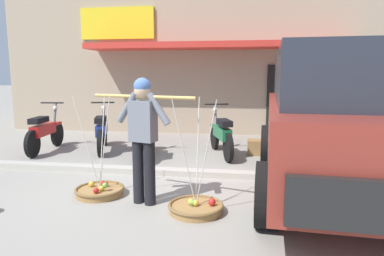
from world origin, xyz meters
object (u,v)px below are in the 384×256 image
object	(u,v)px
motorcycle_end_of_row	(221,135)
wooden_crate	(258,147)
motorcycle_nearest_shop	(45,132)
motorcycle_second_in_row	(102,131)
fruit_vendor	(143,133)
fruit_basket_right_side	(100,190)
parked_truck	(336,116)
fruit_basket_left_side	(196,207)
motorcycle_third_in_row	(142,136)

from	to	relation	value
motorcycle_end_of_row	wooden_crate	distance (m)	0.86
wooden_crate	motorcycle_nearest_shop	bearing A→B (deg)	-174.85
motorcycle_second_in_row	fruit_vendor	bearing A→B (deg)	-58.09
motorcycle_nearest_shop	motorcycle_end_of_row	xyz separation A→B (m)	(3.98, 0.22, 0.00)
fruit_basket_right_side	wooden_crate	distance (m)	3.80
motorcycle_second_in_row	parked_truck	xyz separation A→B (m)	(4.53, -2.11, 0.68)
fruit_vendor	fruit_basket_left_side	world-z (taller)	fruit_vendor
motorcycle_nearest_shop	fruit_basket_left_side	bearing A→B (deg)	-37.46
fruit_vendor	motorcycle_end_of_row	bearing A→B (deg)	74.45
motorcycle_third_in_row	motorcycle_end_of_row	bearing A→B (deg)	15.98
motorcycle_third_in_row	fruit_vendor	bearing A→B (deg)	-72.69
motorcycle_end_of_row	wooden_crate	size ratio (longest dim) A/B	3.99
motorcycle_second_in_row	motorcycle_third_in_row	size ratio (longest dim) A/B	0.97
parked_truck	motorcycle_nearest_shop	bearing A→B (deg)	162.48
fruit_basket_right_side	parked_truck	world-z (taller)	parked_truck
fruit_basket_left_side	motorcycle_end_of_row	distance (m)	3.22
motorcycle_end_of_row	wooden_crate	xyz separation A→B (m)	(0.78, 0.21, -0.29)
fruit_basket_left_side	parked_truck	bearing A→B (deg)	31.18
motorcycle_second_in_row	wooden_crate	xyz separation A→B (m)	(3.51, 0.15, -0.29)
fruit_basket_left_side	motorcycle_second_in_row	world-z (taller)	fruit_basket_left_side
fruit_basket_right_side	motorcycle_nearest_shop	xyz separation A→B (m)	(-2.41, 2.56, 0.38)
motorcycle_second_in_row	motorcycle_end_of_row	distance (m)	2.73
motorcycle_nearest_shop	wooden_crate	distance (m)	4.79
fruit_vendor	fruit_basket_left_side	bearing A→B (deg)	-15.85
fruit_vendor	wooden_crate	size ratio (longest dim) A/B	3.85
fruit_vendor	parked_truck	distance (m)	2.80
parked_truck	wooden_crate	world-z (taller)	parked_truck
motorcycle_nearest_shop	motorcycle_end_of_row	size ratio (longest dim) A/B	1.03
wooden_crate	parked_truck	bearing A→B (deg)	-65.60
fruit_basket_right_side	motorcycle_end_of_row	distance (m)	3.21
motorcycle_nearest_shop	wooden_crate	bearing A→B (deg)	5.15
fruit_vendor	motorcycle_third_in_row	bearing A→B (deg)	107.31
fruit_vendor	motorcycle_third_in_row	size ratio (longest dim) A/B	0.94
fruit_vendor	wooden_crate	xyz separation A→B (m)	(1.61, 3.19, -0.82)
motorcycle_second_in_row	wooden_crate	bearing A→B (deg)	2.41
motorcycle_second_in_row	motorcycle_third_in_row	bearing A→B (deg)	-25.29
motorcycle_nearest_shop	parked_truck	distance (m)	6.10
motorcycle_nearest_shop	motorcycle_end_of_row	distance (m)	3.98
parked_truck	motorcycle_second_in_row	bearing A→B (deg)	155.08
fruit_basket_right_side	motorcycle_end_of_row	world-z (taller)	fruit_basket_right_side
fruit_basket_left_side	motorcycle_third_in_row	xyz separation A→B (m)	(-1.52, 2.73, 0.38)
fruit_basket_left_side	parked_truck	world-z (taller)	parked_truck
fruit_vendor	motorcycle_second_in_row	size ratio (longest dim) A/B	0.97
wooden_crate	motorcycle_second_in_row	bearing A→B (deg)	-177.59
fruit_basket_left_side	fruit_basket_right_side	distance (m)	1.53
fruit_basket_right_side	motorcycle_nearest_shop	world-z (taller)	fruit_basket_right_side
motorcycle_end_of_row	parked_truck	bearing A→B (deg)	-48.55
motorcycle_nearest_shop	motorcycle_third_in_row	world-z (taller)	same
motorcycle_nearest_shop	fruit_vendor	bearing A→B (deg)	-41.33
motorcycle_end_of_row	wooden_crate	bearing A→B (deg)	14.99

